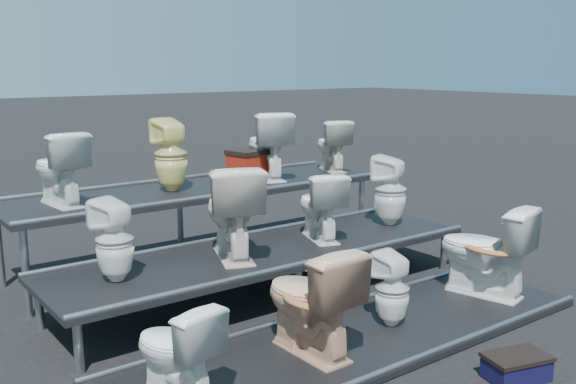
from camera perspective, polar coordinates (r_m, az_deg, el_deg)
ground at (r=6.23m, az=-1.83°, el=-9.19°), size 80.00×80.00×0.00m
tier_front at (r=5.29m, az=6.47°, el=-12.79°), size 4.20×1.20×0.06m
tier_mid at (r=6.16m, az=-1.84°, el=-7.19°), size 4.20×1.20×0.46m
tier_back at (r=7.16m, az=-7.82°, el=-2.96°), size 4.20×1.20×0.86m
toilet_0 at (r=4.28m, az=-9.98°, el=-13.64°), size 0.49×0.70×0.65m
toilet_1 at (r=4.80m, az=1.95°, el=-9.51°), size 0.48×0.83×0.84m
toilet_2 at (r=5.38m, az=9.24°, el=-8.51°), size 0.28×0.29×0.62m
toilet_3 at (r=6.24m, az=17.08°, el=-4.93°), size 0.67×0.94×0.86m
toilet_4 at (r=5.32m, az=-15.17°, el=-4.17°), size 0.39×0.39×0.68m
toilet_5 at (r=5.77m, az=-5.02°, el=-1.67°), size 0.75×0.96×0.86m
toilet_6 at (r=6.38m, az=2.85°, el=-1.19°), size 0.58×0.76×0.69m
toilet_7 at (r=7.03m, az=9.08°, el=0.16°), size 0.45×0.46×0.76m
toilet_8 at (r=6.44m, az=-19.69°, el=1.99°), size 0.45×0.73×0.71m
toilet_9 at (r=6.86m, az=-10.38°, el=3.27°), size 0.36×0.37×0.77m
toilet_10 at (r=7.48m, az=-1.86°, el=4.18°), size 0.65×0.87×0.79m
toilet_11 at (r=8.10m, az=3.93°, el=4.18°), size 0.57×0.72×0.64m
red_crate at (r=7.38m, az=-3.42°, el=2.20°), size 0.49×0.42×0.31m
step_stool at (r=4.94m, az=19.64°, el=-14.60°), size 0.48×0.36×0.15m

